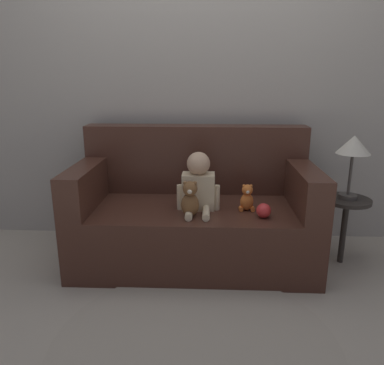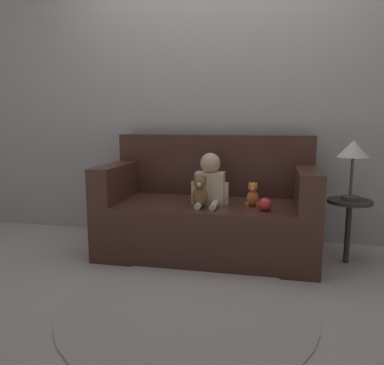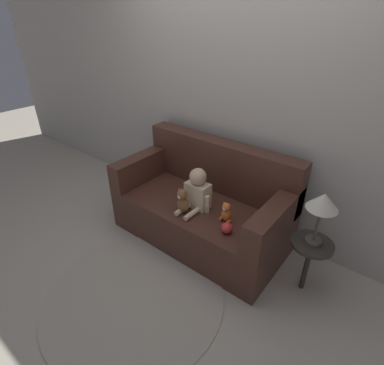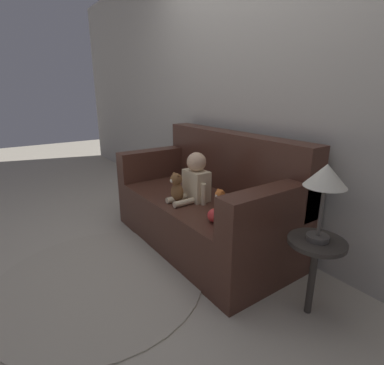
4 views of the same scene
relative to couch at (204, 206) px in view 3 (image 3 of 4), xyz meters
name	(u,v)px [view 3 (image 3 of 4)]	position (x,y,z in m)	size (l,w,h in m)	color
ground_plane	(200,236)	(0.00, -0.06, -0.33)	(12.00, 12.00, 0.00)	#B7AD99
wall_back	(234,96)	(0.00, 0.43, 0.97)	(8.00, 0.05, 2.60)	#ADA89E
couch	(204,206)	(0.00, 0.00, 0.00)	(1.63, 0.81, 0.92)	#47281E
person_baby	(197,191)	(0.03, -0.15, 0.26)	(0.28, 0.32, 0.38)	beige
teddy_bear_brown	(183,201)	(-0.02, -0.29, 0.20)	(0.11, 0.11, 0.23)	brown
plush_toy_side	(226,213)	(0.35, -0.16, 0.17)	(0.10, 0.08, 0.18)	orange
toy_ball	(227,228)	(0.44, -0.29, 0.14)	(0.09, 0.09, 0.09)	red
floor_rug	(135,296)	(0.04, -0.96, -0.33)	(1.42, 1.42, 0.01)	#B2A893
side_table	(318,221)	(1.04, -0.04, 0.35)	(0.31, 0.31, 0.90)	#332D28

